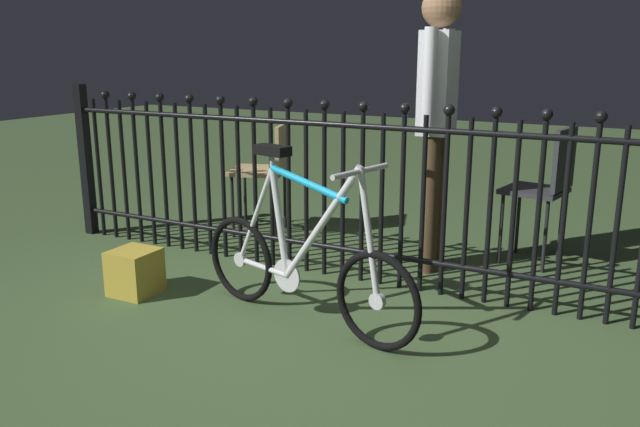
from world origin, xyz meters
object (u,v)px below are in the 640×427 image
at_px(chair_charcoal, 547,182).
at_px(person_visitor, 437,105).
at_px(bicycle, 302,263).
at_px(display_crate, 135,272).
at_px(chair_tan, 268,165).

distance_m(chair_charcoal, person_visitor, 0.89).
relative_size(bicycle, display_crate, 5.31).
bearing_deg(display_crate, chair_tan, 89.63).
height_order(bicycle, display_crate, bicycle).
bearing_deg(chair_charcoal, chair_tan, -174.54).
bearing_deg(chair_tan, display_crate, -90.37).
distance_m(bicycle, person_visitor, 1.39).
xyz_separation_m(chair_tan, person_visitor, (1.36, -0.21, 0.52)).
xyz_separation_m(chair_charcoal, person_visitor, (-0.62, -0.40, 0.49)).
distance_m(chair_tan, display_crate, 1.50).
bearing_deg(display_crate, person_visitor, 42.07).
relative_size(chair_charcoal, display_crate, 3.45).
distance_m(chair_charcoal, display_crate, 2.61).
distance_m(bicycle, chair_tan, 1.72).
xyz_separation_m(bicycle, chair_tan, (-1.05, 1.35, 0.21)).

